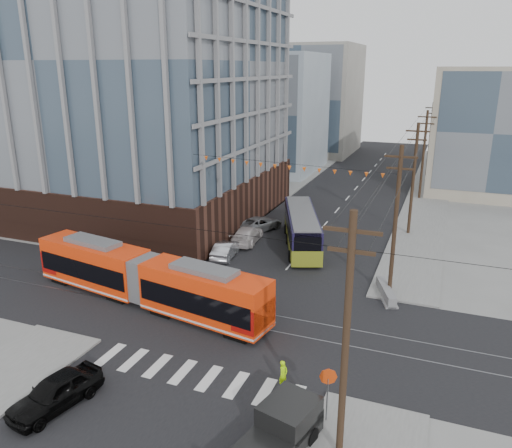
{
  "coord_description": "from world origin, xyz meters",
  "views": [
    {
      "loc": [
        11.52,
        -23.5,
        15.96
      ],
      "look_at": [
        -1.25,
        9.19,
        4.88
      ],
      "focal_mm": 35.0,
      "sensor_mm": 36.0,
      "label": 1
    }
  ],
  "objects_px": {
    "city_bus": "(302,229)",
    "pickup_truck": "(268,443)",
    "streetcar": "(146,279)",
    "black_sedan": "(56,392)"
  },
  "relations": [
    {
      "from": "city_bus",
      "to": "streetcar",
      "type": "bearing_deg",
      "value": -134.69
    },
    {
      "from": "streetcar",
      "to": "pickup_truck",
      "type": "height_order",
      "value": "streetcar"
    },
    {
      "from": "pickup_truck",
      "to": "black_sedan",
      "type": "xyz_separation_m",
      "value": [
        -10.92,
        -0.35,
        -0.17
      ]
    },
    {
      "from": "streetcar",
      "to": "black_sedan",
      "type": "xyz_separation_m",
      "value": [
        2.14,
        -11.26,
        -1.03
      ]
    },
    {
      "from": "streetcar",
      "to": "black_sedan",
      "type": "bearing_deg",
      "value": -69.46
    },
    {
      "from": "streetcar",
      "to": "city_bus",
      "type": "distance_m",
      "value": 16.79
    },
    {
      "from": "city_bus",
      "to": "pickup_truck",
      "type": "height_order",
      "value": "city_bus"
    },
    {
      "from": "pickup_truck",
      "to": "black_sedan",
      "type": "height_order",
      "value": "pickup_truck"
    },
    {
      "from": "streetcar",
      "to": "city_bus",
      "type": "bearing_deg",
      "value": 75.93
    },
    {
      "from": "city_bus",
      "to": "black_sedan",
      "type": "bearing_deg",
      "value": -120.74
    }
  ]
}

